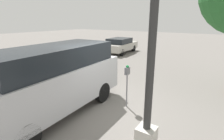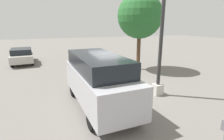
{
  "view_description": "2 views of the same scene",
  "coord_description": "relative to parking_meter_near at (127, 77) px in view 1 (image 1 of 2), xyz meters",
  "views": [
    {
      "loc": [
        4.64,
        3.21,
        3.07
      ],
      "look_at": [
        -0.34,
        -0.18,
        1.33
      ],
      "focal_mm": 28.0,
      "sensor_mm": 36.0,
      "label": 1
    },
    {
      "loc": [
        8.21,
        -3.32,
        3.52
      ],
      "look_at": [
        0.04,
        -0.26,
        1.23
      ],
      "focal_mm": 28.0,
      "sensor_mm": 36.0,
      "label": 2
    }
  ],
  "objects": [
    {
      "name": "ground_plane",
      "position": [
        0.46,
        -0.38,
        -1.15
      ],
      "size": [
        80.0,
        80.0,
        0.0
      ],
      "primitive_type": "plane",
      "color": "slate"
    },
    {
      "name": "car_distant",
      "position": [
        -9.11,
        -5.9,
        -0.4
      ],
      "size": [
        4.36,
        2.13,
        1.4
      ],
      "rotation": [
        0.0,
        0.0,
        3.22
      ],
      "color": "#B7B2A8",
      "rests_on": "ground"
    },
    {
      "name": "parked_van",
      "position": [
        1.75,
        -1.74,
        0.08
      ],
      "size": [
        5.24,
        2.12,
        2.27
      ],
      "rotation": [
        0.0,
        0.0,
        0.05
      ],
      "color": "#B2B2B7",
      "rests_on": "ground"
    },
    {
      "name": "parking_meter_near",
      "position": [
        0.0,
        0.0,
        0.0
      ],
      "size": [
        0.2,
        0.12,
        1.57
      ],
      "rotation": [
        0.0,
        0.0,
        -0.04
      ],
      "color": "gray",
      "rests_on": "ground"
    },
    {
      "name": "lamp_post",
      "position": [
        1.59,
        1.46,
        0.78
      ],
      "size": [
        0.44,
        0.44,
        5.57
      ],
      "color": "beige",
      "rests_on": "ground"
    }
  ]
}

